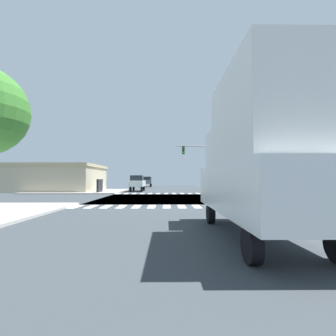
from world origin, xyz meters
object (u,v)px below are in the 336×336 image
Objects in this scene: street_lamp at (223,162)px; suv_leading_2 at (147,181)px; traffic_signal_mast at (213,156)px; bank_building at (54,178)px; box_truck_queued_1 at (257,156)px; pickup_crossing_2 at (137,183)px.

suv_leading_2 is at bearing 124.22° from street_lamp.
street_lamp is at bearing 124.22° from suv_leading_2.
suv_leading_2 is (-10.17, 25.77, -3.40)m from traffic_signal_mast.
bank_building is 34.93m from box_truck_queued_1.
suv_leading_2 is at bearing 58.70° from bank_building.
bank_building is 3.19× the size of suv_leading_2.
suv_leading_2 is at bearing 98.07° from box_truck_queued_1.
street_lamp is at bearing 66.88° from traffic_signal_mast.
pickup_crossing_2 is at bearing 151.87° from traffic_signal_mast.
pickup_crossing_2 is 0.71× the size of box_truck_queued_1.
traffic_signal_mast is at bearing 111.54° from suv_leading_2.
bank_building is (-22.52, 5.47, -2.83)m from traffic_signal_mast.
pickup_crossing_2 is at bearing 103.55° from box_truck_queued_1.
box_truck_queued_1 is (7.00, -29.05, 1.27)m from pickup_crossing_2.
traffic_signal_mast is at bearing -113.12° from street_lamp.
traffic_signal_mast reaches higher than suv_leading_2.
traffic_signal_mast is 1.53× the size of pickup_crossing_2.
box_truck_queued_1 is 1.57× the size of suv_leading_2.
suv_leading_2 is at bearing 111.54° from traffic_signal_mast.
street_lamp reaches higher than suv_leading_2.
bank_building reaches higher than pickup_crossing_2.
box_truck_queued_1 is (-3.17, -23.61, -2.23)m from traffic_signal_mast.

